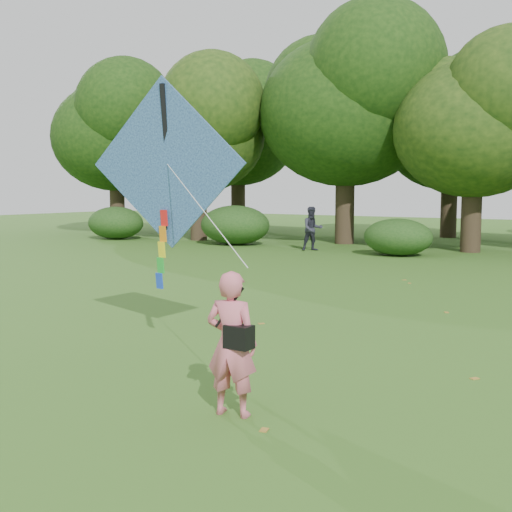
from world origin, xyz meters
The scene contains 7 objects.
ground centered at (0.00, 0.00, 0.00)m, with size 100.00×100.00×0.00m, color #265114.
man_kite_flyer centered at (0.47, -0.64, 0.82)m, with size 0.60×0.39×1.65m, color #D86577.
bystander_left centered at (-7.69, 17.15, 0.91)m, with size 0.88×0.69×1.82m, color #292937.
crossbody_bag centered at (0.59, -0.67, 0.93)m, with size 0.43×0.20×0.68m.
flying_kite centered at (-2.25, 1.53, 2.90)m, with size 4.33×2.50×3.40m.
shrub_band centered at (-0.72, 17.60, 0.86)m, with size 39.15×3.22×1.88m.
fallen_leaves centered at (-0.85, 4.55, 0.01)m, with size 10.14×14.55×0.01m.
Camera 1 is at (4.46, -6.44, 2.55)m, focal length 45.00 mm.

